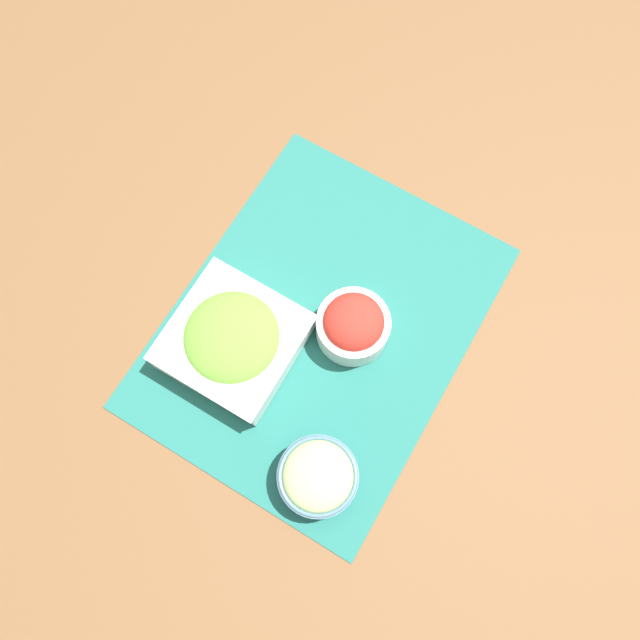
% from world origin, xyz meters
% --- Properties ---
extents(ground_plane, '(3.00, 3.00, 0.00)m').
position_xyz_m(ground_plane, '(0.00, 0.00, 0.00)').
color(ground_plane, brown).
extents(placemat, '(0.56, 0.44, 0.00)m').
position_xyz_m(placemat, '(0.00, 0.00, 0.00)').
color(placemat, '#236B60').
rests_on(placemat, ground_plane).
extents(tomato_bowl, '(0.11, 0.11, 0.08)m').
position_xyz_m(tomato_bowl, '(-0.02, 0.05, 0.04)').
color(tomato_bowl, white).
rests_on(tomato_bowl, placemat).
extents(lettuce_bowl, '(0.19, 0.19, 0.08)m').
position_xyz_m(lettuce_bowl, '(0.10, -0.10, 0.04)').
color(lettuce_bowl, white).
rests_on(lettuce_bowl, placemat).
extents(cucumber_bowl, '(0.12, 0.12, 0.07)m').
position_xyz_m(cucumber_bowl, '(0.20, 0.12, 0.04)').
color(cucumber_bowl, slate).
rests_on(cucumber_bowl, placemat).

